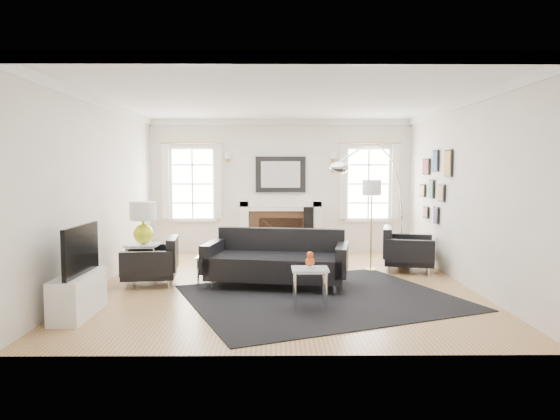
{
  "coord_description": "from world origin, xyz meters",
  "views": [
    {
      "loc": [
        -0.09,
        -7.55,
        1.73
      ],
      "look_at": [
        -0.03,
        0.3,
        1.11
      ],
      "focal_mm": 32.0,
      "sensor_mm": 36.0,
      "label": 1
    }
  ],
  "objects_px": {
    "sofa": "(277,261)",
    "gourd_lamp": "(143,220)",
    "armchair_right": "(405,251)",
    "fireplace": "(281,228)",
    "armchair_left": "(154,263)",
    "coffee_table": "(225,256)",
    "arc_floor_lamp": "(373,201)"
  },
  "relations": [
    {
      "from": "armchair_right",
      "to": "arc_floor_lamp",
      "type": "relative_size",
      "value": 0.48
    },
    {
      "from": "gourd_lamp",
      "to": "arc_floor_lamp",
      "type": "height_order",
      "value": "arc_floor_lamp"
    },
    {
      "from": "fireplace",
      "to": "gourd_lamp",
      "type": "relative_size",
      "value": 2.53
    },
    {
      "from": "sofa",
      "to": "arc_floor_lamp",
      "type": "height_order",
      "value": "arc_floor_lamp"
    },
    {
      "from": "armchair_right",
      "to": "armchair_left",
      "type": "bearing_deg",
      "value": -166.4
    },
    {
      "from": "gourd_lamp",
      "to": "arc_floor_lamp",
      "type": "relative_size",
      "value": 0.3
    },
    {
      "from": "gourd_lamp",
      "to": "sofa",
      "type": "bearing_deg",
      "value": -11.57
    },
    {
      "from": "sofa",
      "to": "coffee_table",
      "type": "distance_m",
      "value": 1.05
    },
    {
      "from": "sofa",
      "to": "gourd_lamp",
      "type": "height_order",
      "value": "gourd_lamp"
    },
    {
      "from": "gourd_lamp",
      "to": "arc_floor_lamp",
      "type": "distance_m",
      "value": 3.8
    },
    {
      "from": "sofa",
      "to": "armchair_right",
      "type": "distance_m",
      "value": 2.47
    },
    {
      "from": "sofa",
      "to": "armchair_left",
      "type": "bearing_deg",
      "value": 177.13
    },
    {
      "from": "fireplace",
      "to": "coffee_table",
      "type": "relative_size",
      "value": 2.0
    },
    {
      "from": "armchair_right",
      "to": "gourd_lamp",
      "type": "bearing_deg",
      "value": -171.47
    },
    {
      "from": "armchair_right",
      "to": "arc_floor_lamp",
      "type": "bearing_deg",
      "value": -172.47
    },
    {
      "from": "fireplace",
      "to": "armchair_right",
      "type": "bearing_deg",
      "value": -40.44
    },
    {
      "from": "fireplace",
      "to": "sofa",
      "type": "bearing_deg",
      "value": -91.52
    },
    {
      "from": "armchair_left",
      "to": "sofa",
      "type": "bearing_deg",
      "value": -2.87
    },
    {
      "from": "armchair_right",
      "to": "arc_floor_lamp",
      "type": "height_order",
      "value": "arc_floor_lamp"
    },
    {
      "from": "sofa",
      "to": "arc_floor_lamp",
      "type": "bearing_deg",
      "value": 31.83
    },
    {
      "from": "arc_floor_lamp",
      "to": "gourd_lamp",
      "type": "bearing_deg",
      "value": -171.31
    },
    {
      "from": "fireplace",
      "to": "armchair_left",
      "type": "bearing_deg",
      "value": -124.85
    },
    {
      "from": "gourd_lamp",
      "to": "armchair_left",
      "type": "bearing_deg",
      "value": -54.8
    },
    {
      "from": "coffee_table",
      "to": "fireplace",
      "type": "bearing_deg",
      "value": 68.04
    },
    {
      "from": "armchair_left",
      "to": "armchair_right",
      "type": "xyz_separation_m",
      "value": [
        4.1,
        0.99,
        0.02
      ]
    },
    {
      "from": "sofa",
      "to": "gourd_lamp",
      "type": "bearing_deg",
      "value": 168.43
    },
    {
      "from": "sofa",
      "to": "gourd_lamp",
      "type": "relative_size",
      "value": 3.33
    },
    {
      "from": "armchair_left",
      "to": "arc_floor_lamp",
      "type": "xyz_separation_m",
      "value": [
        3.51,
        0.91,
        0.88
      ]
    },
    {
      "from": "armchair_right",
      "to": "sofa",
      "type": "bearing_deg",
      "value": -153.9
    },
    {
      "from": "armchair_right",
      "to": "fireplace",
      "type": "bearing_deg",
      "value": 139.56
    },
    {
      "from": "armchair_right",
      "to": "coffee_table",
      "type": "distance_m",
      "value": 3.1
    },
    {
      "from": "coffee_table",
      "to": "gourd_lamp",
      "type": "relative_size",
      "value": 1.27
    }
  ]
}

